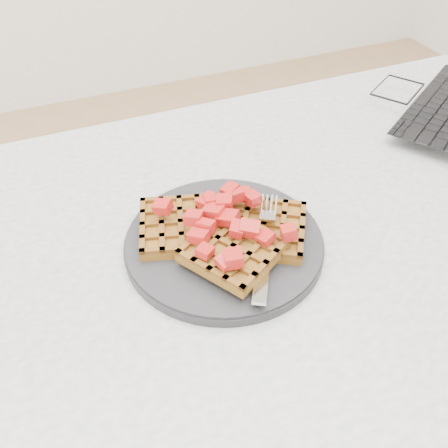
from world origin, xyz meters
The scene contains 6 objects.
table centered at (0.00, 0.00, 0.64)m, with size 1.20×0.80×0.75m.
plate centered at (-0.08, 0.04, 0.76)m, with size 0.25×0.25×0.02m, color black.
waffles centered at (-0.08, 0.03, 0.78)m, with size 0.23×0.21×0.03m.
strawberry_pile centered at (-0.08, 0.04, 0.80)m, with size 0.15×0.15×0.02m, color #990202, non-canonical shape.
fork centered at (-0.04, 0.00, 0.77)m, with size 0.02×0.18×0.02m, color silver, non-canonical shape.
laptop centered at (0.41, 0.20, 0.79)m, with size 0.38×0.36×0.22m.
Camera 1 is at (-0.25, -0.39, 1.20)m, focal length 40.00 mm.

